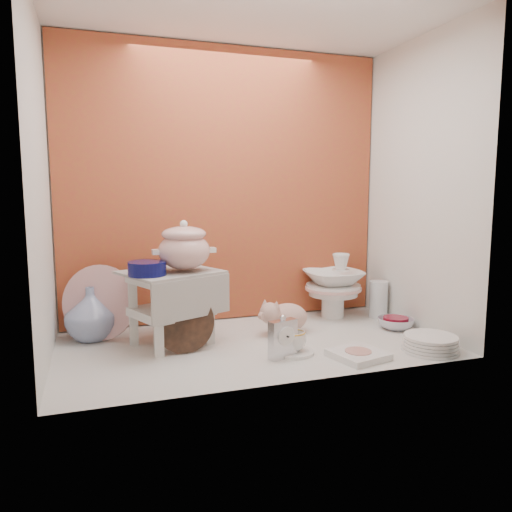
{
  "coord_description": "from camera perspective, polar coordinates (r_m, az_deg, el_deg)",
  "views": [
    {
      "loc": [
        -0.7,
        -2.15,
        0.73
      ],
      "look_at": [
        0.02,
        0.02,
        0.42
      ],
      "focal_mm": 34.44,
      "sensor_mm": 36.0,
      "label": 1
    }
  ],
  "objects": [
    {
      "name": "blue_white_vase",
      "position": [
        2.54,
        -18.63,
        -6.35
      ],
      "size": [
        0.3,
        0.3,
        0.26
      ],
      "primitive_type": "imported",
      "rotation": [
        0.0,
        0.0,
        0.21
      ],
      "color": "white",
      "rests_on": "ground"
    },
    {
      "name": "floral_platter",
      "position": [
        2.52,
        -17.74,
        -5.18
      ],
      "size": [
        0.38,
        0.23,
        0.37
      ],
      "primitive_type": null,
      "rotation": [
        0.0,
        0.0,
        -0.41
      ],
      "color": "white",
      "rests_on": "ground"
    },
    {
      "name": "teacup_saucer",
      "position": [
        2.25,
        4.33,
        -11.05
      ],
      "size": [
        0.19,
        0.19,
        0.01
      ],
      "primitive_type": "cylinder",
      "rotation": [
        0.0,
        0.0,
        0.0
      ],
      "color": "white",
      "rests_on": "ground"
    },
    {
      "name": "clear_glass_vase",
      "position": [
        2.92,
        14.03,
        -4.9
      ],
      "size": [
        0.12,
        0.12,
        0.21
      ],
      "primitive_type": "cylinder",
      "rotation": [
        0.0,
        0.0,
        0.17
      ],
      "color": "silver",
      "rests_on": "ground"
    },
    {
      "name": "plush_pig",
      "position": [
        2.54,
        3.6,
        -7.11
      ],
      "size": [
        0.3,
        0.23,
        0.16
      ],
      "primitive_type": "ellipsoid",
      "rotation": [
        0.0,
        0.0,
        -0.16
      ],
      "color": "tan",
      "rests_on": "ground"
    },
    {
      "name": "cobalt_bowl",
      "position": [
        2.23,
        -12.53,
        -1.42
      ],
      "size": [
        0.17,
        0.17,
        0.06
      ],
      "primitive_type": "cylinder",
      "rotation": [
        0.0,
        0.0,
        -0.02
      ],
      "color": "#090B47",
      "rests_on": "step_stool"
    },
    {
      "name": "mantel_clock",
      "position": [
        2.16,
        3.12,
        -9.36
      ],
      "size": [
        0.14,
        0.08,
        0.19
      ],
      "primitive_type": "cube",
      "rotation": [
        0.0,
        0.0,
        0.31
      ],
      "color": "silver",
      "rests_on": "ground"
    },
    {
      "name": "soup_tureen",
      "position": [
        2.29,
        -8.35,
        1.19
      ],
      "size": [
        0.3,
        0.3,
        0.24
      ],
      "primitive_type": null,
      "rotation": [
        0.0,
        0.0,
        0.07
      ],
      "color": "white",
      "rests_on": "step_stool"
    },
    {
      "name": "porcelain_tower",
      "position": [
        2.85,
        8.96,
        -3.41
      ],
      "size": [
        0.35,
        0.35,
        0.37
      ],
      "primitive_type": null,
      "rotation": [
        0.0,
        0.0,
        -0.09
      ],
      "color": "white",
      "rests_on": "ground"
    },
    {
      "name": "ground",
      "position": [
        2.38,
        -0.31,
        -10.16
      ],
      "size": [
        1.8,
        1.8,
        0.0
      ],
      "primitive_type": "plane",
      "color": "silver",
      "rests_on": "ground"
    },
    {
      "name": "step_stool",
      "position": [
        2.37,
        -9.79,
        -5.94
      ],
      "size": [
        0.52,
        0.49,
        0.35
      ],
      "primitive_type": null,
      "rotation": [
        0.0,
        0.0,
        0.41
      ],
      "color": "silver",
      "rests_on": "ground"
    },
    {
      "name": "lattice_dish",
      "position": [
        2.23,
        11.78,
        -11.16
      ],
      "size": [
        0.25,
        0.25,
        0.03
      ],
      "primitive_type": "cube",
      "rotation": [
        0.0,
        0.0,
        0.24
      ],
      "color": "white",
      "rests_on": "ground"
    },
    {
      "name": "lacquer_tray",
      "position": [
        2.24,
        -8.32,
        -7.66
      ],
      "size": [
        0.28,
        0.08,
        0.28
      ],
      "primitive_type": null,
      "rotation": [
        0.0,
        0.0,
        0.09
      ],
      "color": "black",
      "rests_on": "ground"
    },
    {
      "name": "gold_rim_teacup",
      "position": [
        2.24,
        4.35,
        -9.78
      ],
      "size": [
        0.12,
        0.12,
        0.09
      ],
      "primitive_type": "imported",
      "rotation": [
        0.0,
        0.0,
        -0.06
      ],
      "color": "white",
      "rests_on": "teacup_saucer"
    },
    {
      "name": "crystal_bowl",
      "position": [
        2.72,
        15.92,
        -7.55
      ],
      "size": [
        0.21,
        0.21,
        0.06
      ],
      "primitive_type": "imported",
      "rotation": [
        0.0,
        0.0,
        -0.14
      ],
      "color": "silver",
      "rests_on": "ground"
    },
    {
      "name": "niche_shell",
      "position": [
        2.44,
        -1.67,
        12.4
      ],
      "size": [
        1.86,
        1.03,
        1.53
      ],
      "color": "#A73A29",
      "rests_on": "ground"
    },
    {
      "name": "dinner_plate_stack",
      "position": [
        2.4,
        19.61,
        -9.53
      ],
      "size": [
        0.31,
        0.31,
        0.07
      ],
      "primitive_type": "cylinder",
      "rotation": [
        0.0,
        0.0,
        -0.26
      ],
      "color": "white",
      "rests_on": "ground"
    }
  ]
}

